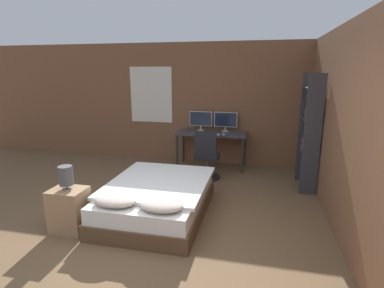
# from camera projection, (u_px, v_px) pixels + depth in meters

# --- Properties ---
(ground_plane) EXTENTS (20.00, 20.00, 0.00)m
(ground_plane) POSITION_uv_depth(u_px,v_px,m) (145.00, 262.00, 3.34)
(ground_plane) COLOR brown
(wall_back) EXTENTS (12.00, 0.08, 2.70)m
(wall_back) POSITION_uv_depth(u_px,v_px,m) (207.00, 104.00, 6.77)
(wall_back) COLOR brown
(wall_back) RESTS_ON ground_plane
(wall_side_right) EXTENTS (0.06, 12.00, 2.70)m
(wall_side_right) POSITION_uv_depth(u_px,v_px,m) (341.00, 128.00, 3.96)
(wall_side_right) COLOR brown
(wall_side_right) RESTS_ON ground_plane
(bed) EXTENTS (1.42, 1.92, 0.56)m
(bed) POSITION_uv_depth(u_px,v_px,m) (157.00, 199.00, 4.41)
(bed) COLOR brown
(bed) RESTS_ON ground_plane
(nightstand) EXTENTS (0.45, 0.37, 0.58)m
(nightstand) POSITION_uv_depth(u_px,v_px,m) (69.00, 210.00, 3.95)
(nightstand) COLOR #997551
(nightstand) RESTS_ON ground_plane
(bedside_lamp) EXTENTS (0.18, 0.18, 0.32)m
(bedside_lamp) POSITION_uv_depth(u_px,v_px,m) (66.00, 176.00, 3.84)
(bedside_lamp) COLOR gray
(bedside_lamp) RESTS_ON nightstand
(desk) EXTENTS (1.51, 0.64, 0.77)m
(desk) POSITION_uv_depth(u_px,v_px,m) (211.00, 137.00, 6.52)
(desk) COLOR #38383D
(desk) RESTS_ON ground_plane
(monitor_left) EXTENTS (0.51, 0.16, 0.43)m
(monitor_left) POSITION_uv_depth(u_px,v_px,m) (201.00, 120.00, 6.71)
(monitor_left) COLOR #B7B7BC
(monitor_left) RESTS_ON desk
(monitor_right) EXTENTS (0.51, 0.16, 0.43)m
(monitor_right) POSITION_uv_depth(u_px,v_px,m) (226.00, 120.00, 6.59)
(monitor_right) COLOR #B7B7BC
(monitor_right) RESTS_ON desk
(keyboard) EXTENTS (0.40, 0.13, 0.02)m
(keyboard) POSITION_uv_depth(u_px,v_px,m) (210.00, 134.00, 6.29)
(keyboard) COLOR #B7B7BC
(keyboard) RESTS_ON desk
(computer_mouse) EXTENTS (0.07, 0.05, 0.04)m
(computer_mouse) POSITION_uv_depth(u_px,v_px,m) (224.00, 135.00, 6.23)
(computer_mouse) COLOR #B7B7BC
(computer_mouse) RESTS_ON desk
(office_chair) EXTENTS (0.52, 0.52, 0.96)m
(office_chair) POSITION_uv_depth(u_px,v_px,m) (207.00, 160.00, 5.85)
(office_chair) COLOR black
(office_chair) RESTS_ON ground_plane
(bookshelf) EXTENTS (0.28, 0.71, 2.05)m
(bookshelf) POSITION_uv_depth(u_px,v_px,m) (310.00, 129.00, 5.20)
(bookshelf) COLOR #333338
(bookshelf) RESTS_ON ground_plane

